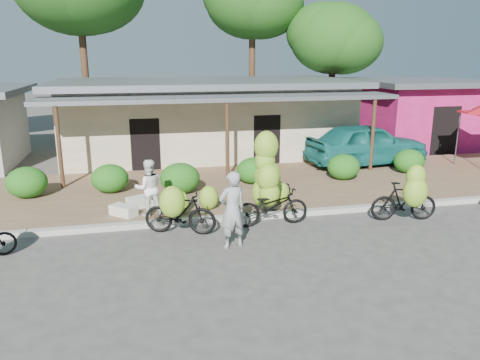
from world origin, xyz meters
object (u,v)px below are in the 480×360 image
Objects in this scene: bike_center at (269,189)px; sack_near at (142,201)px; bystander at (149,188)px; bike_left at (179,211)px; sack_far at (123,210)px; vendor at (232,210)px; teal_van at (367,144)px; bike_right at (407,197)px; tree_near_right at (330,37)px.

sack_near is at bearing 60.76° from bike_center.
sack_near is 1.10m from bystander.
sack_far is at bearing 62.94° from bike_left.
sack_near is at bearing -72.93° from vendor.
bike_left is 1.55m from bystander.
bystander is at bearing 72.94° from bike_center.
teal_van reaches higher than sack_near.
sack_far is at bearing 85.34° from bike_right.
bike_right reaches higher than sack_far.
bike_right reaches higher than bystander.
bystander is 9.79m from teal_van.
bystander is at bearing -12.45° from sack_far.
sack_far is at bearing -59.65° from vendor.
bystander is (-3.13, 0.91, -0.03)m from bike_center.
bike_right is 2.50× the size of sack_far.
tree_near_right is 3.87× the size of vendor.
bike_right reaches higher than bike_left.
tree_near_right is 2.92× the size of bike_center.
sack_near is at bearing 104.49° from teal_van.
bystander is (-10.19, -12.01, -4.46)m from tree_near_right.
tree_near_right reaches higher than bike_left.
vendor reaches higher than sack_far.
bike_right is at bearing -21.02° from sack_near.
teal_van is at bearing -159.14° from bystander.
bike_left is 6.08m from bike_right.
bike_right is at bearing -104.35° from bike_center.
sack_far is (-3.84, 1.07, -0.67)m from bike_center.
bike_left is at bearing -69.08° from sack_near.
bystander is at bearing -130.30° from tree_near_right.
sack_far is at bearing 73.63° from bike_center.
vendor is (1.15, -1.02, 0.28)m from bike_left.
sack_far is (-0.52, -0.73, -0.01)m from sack_near.
tree_near_right is 16.05m from sack_near.
teal_van is at bearing 21.49° from sack_near.
bike_center reaches higher than bystander.
tree_near_right is 16.89m from sack_far.
bike_right reaches higher than sack_near.
bystander is at bearing -67.16° from vendor.
bike_right is 1.19× the size of bystander.
vendor reaches higher than sack_near.
sack_far is at bearing -18.31° from bystander.
tree_near_right reaches higher than sack_near.
bystander is at bearing 85.12° from bike_right.
bike_left is 9.92m from teal_van.
bike_center is at bearing -15.53° from sack_far.
tree_near_right is 15.38m from bike_center.
bike_left is 0.78× the size of bike_center.
bike_left is 1.03× the size of vendor.
vendor is at bearing -58.40° from sack_near.
bike_center is 3.26m from bystander.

